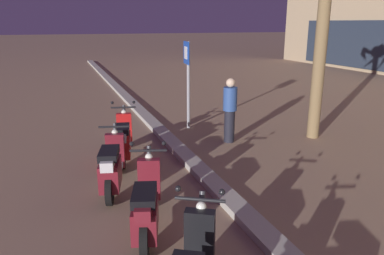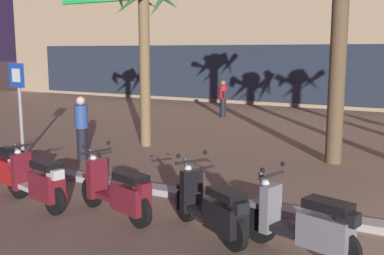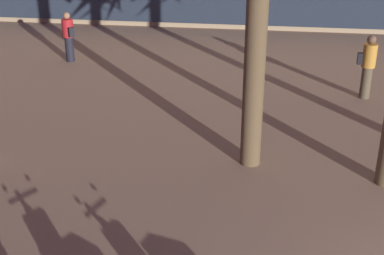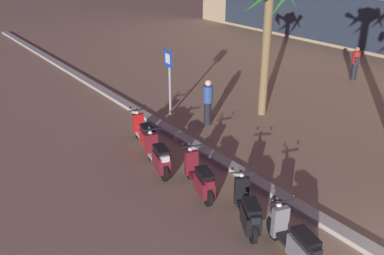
{
  "view_description": "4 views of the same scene",
  "coord_description": "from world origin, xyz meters",
  "views": [
    {
      "loc": [
        -0.78,
        -2.24,
        2.89
      ],
      "look_at": [
        -6.61,
        -0.1,
        1.11
      ],
      "focal_mm": 34.53,
      "sensor_mm": 36.0,
      "label": 1
    },
    {
      "loc": [
        -0.79,
        -7.03,
        2.7
      ],
      "look_at": [
        -4.98,
        0.57,
        1.27
      ],
      "focal_mm": 43.71,
      "sensor_mm": 36.0,
      "label": 2
    },
    {
      "loc": [
        -2.96,
        -4.85,
        4.85
      ],
      "look_at": [
        -4.09,
        3.06,
        1.28
      ],
      "focal_mm": 49.97,
      "sensor_mm": 36.0,
      "label": 3
    },
    {
      "loc": [
        1.88,
        -6.75,
        5.76
      ],
      "look_at": [
        -7.1,
        -0.18,
        0.92
      ],
      "focal_mm": 39.61,
      "sensor_mm": 36.0,
      "label": 4
    }
  ],
  "objects": [
    {
      "name": "pedestrian_window_shopping",
      "position": [
        -0.43,
        8.35,
        0.86
      ],
      "size": [
        0.45,
        0.34,
        1.62
      ],
      "color": "brown",
      "rests_on": "ground"
    },
    {
      "name": "pedestrian_by_palm_tree",
      "position": [
        -8.9,
        10.34,
        0.79
      ],
      "size": [
        0.43,
        0.42,
        1.51
      ],
      "color": "black",
      "rests_on": "ground"
    }
  ]
}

